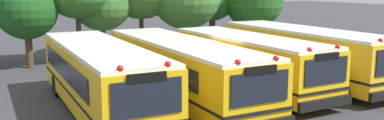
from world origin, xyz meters
TOP-DOWN VIEW (x-y plane):
  - ground_plane at (0.00, 0.00)m, footprint 160.00×160.00m
  - school_bus_0 at (-5.09, -0.25)m, footprint 2.72×10.11m
  - school_bus_1 at (-1.75, -0.19)m, footprint 2.71×10.95m
  - school_bus_2 at (1.71, 0.03)m, footprint 2.60×9.48m
  - school_bus_3 at (5.09, 0.16)m, footprint 2.67×10.25m
  - tree_1 at (-6.23, 10.04)m, footprint 3.48×3.48m

SIDE VIEW (x-z plane):
  - ground_plane at x=0.00m, z-range 0.00..0.00m
  - school_bus_2 at x=1.71m, z-range 0.07..2.63m
  - school_bus_1 at x=-1.75m, z-range 0.07..2.66m
  - school_bus_0 at x=-5.09m, z-range 0.07..2.73m
  - school_bus_3 at x=5.09m, z-range 0.07..2.78m
  - tree_1 at x=-6.23m, z-range 0.82..5.93m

